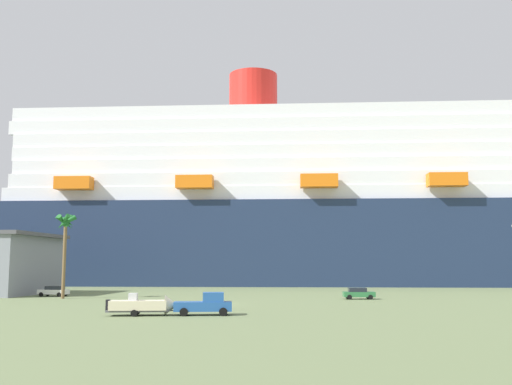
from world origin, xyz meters
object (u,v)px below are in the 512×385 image
Objects in this scene: pickup_truck at (205,304)px; cruise_ship at (367,214)px; small_boat_on_trailer at (146,306)px; palm_tree at (65,230)px; parked_car_white_van at (54,291)px; parked_car_green_wagon at (358,293)px.

cruise_ship is at bearing 72.30° from pickup_truck.
small_boat_on_trailer is (-32.37, -84.46, -15.97)m from cruise_ship.
pickup_truck is at bearing -45.98° from palm_tree.
small_boat_on_trailer is 33.20m from palm_tree.
cruise_ship is at bearing 69.03° from small_boat_on_trailer.
parked_car_white_van is (-3.58, 5.34, -8.97)m from palm_tree.
small_boat_on_trailer is at bearing -130.75° from parked_car_green_wagon.
palm_tree reaches higher than parked_car_green_wagon.
small_boat_on_trailer is at bearing -54.26° from palm_tree.
pickup_truck is 0.76× the size of small_boat_on_trailer.
pickup_truck is 41.41m from parked_car_white_van.
pickup_truck is 36.14m from palm_tree.
cruise_ship is at bearing 81.18° from parked_car_green_wagon.
pickup_truck is (-26.71, -83.69, -15.89)m from cruise_ship.
cruise_ship is 48.61× the size of parked_car_white_van.
cruise_ship is 60.07m from parked_car_green_wagon.
small_boat_on_trailer is 38.43m from parked_car_white_van.
pickup_truck reaches higher than parked_car_white_van.
cruise_ship is at bearing 44.20° from parked_car_white_van.
palm_tree is at bearing 125.74° from small_boat_on_trailer.
palm_tree is at bearing 134.02° from pickup_truck.
small_boat_on_trailer is at bearing -172.32° from pickup_truck.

